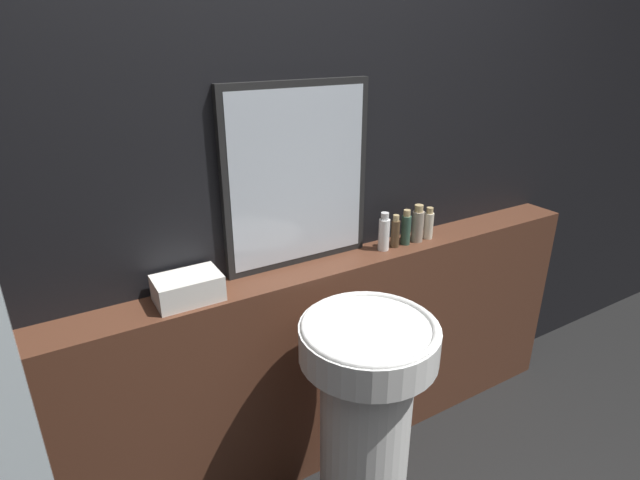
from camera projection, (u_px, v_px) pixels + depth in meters
wall_back at (306, 191)px, 1.97m from camera, size 8.00×0.06×2.50m
vanity_counter at (322, 366)px, 2.17m from camera, size 2.72×0.19×0.97m
pedestal_sink at (365, 422)px, 1.79m from camera, size 0.47×0.47×0.95m
mirror at (298, 177)px, 1.87m from camera, size 0.61×0.03×0.70m
towel_stack at (188, 288)px, 1.71m from camera, size 0.22×0.15×0.09m
shampoo_bottle at (384, 233)px, 2.09m from camera, size 0.05×0.05×0.17m
conditioner_bottle at (395, 232)px, 2.13m from camera, size 0.04×0.04×0.14m
lotion_bottle at (406, 228)px, 2.15m from camera, size 0.04×0.04×0.16m
body_wash_bottle at (418, 225)px, 2.18m from camera, size 0.05×0.05×0.17m
hand_soap_bottle at (429, 224)px, 2.22m from camera, size 0.04×0.04×0.14m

